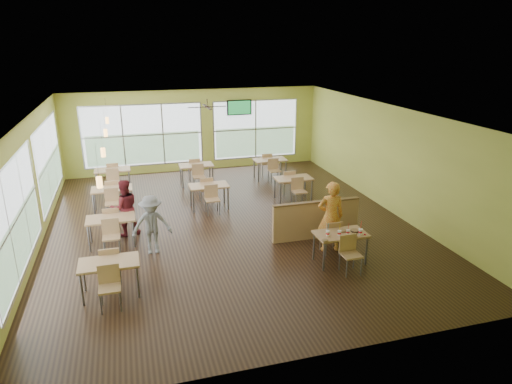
{
  "coord_description": "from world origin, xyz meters",
  "views": [
    {
      "loc": [
        -2.62,
        -11.85,
        5.08
      ],
      "look_at": [
        0.61,
        -0.65,
        1.13
      ],
      "focal_mm": 32.0,
      "sensor_mm": 36.0,
      "label": 1
    }
  ],
  "objects_px": {
    "man_plaid": "(331,217)",
    "food_basket": "(355,231)",
    "main_table": "(341,238)",
    "half_wall_divider": "(316,220)"
  },
  "relations": [
    {
      "from": "main_table",
      "to": "food_basket",
      "type": "height_order",
      "value": "main_table"
    },
    {
      "from": "man_plaid",
      "to": "food_basket",
      "type": "xyz_separation_m",
      "value": [
        0.31,
        -0.69,
        -0.13
      ]
    },
    {
      "from": "main_table",
      "to": "food_basket",
      "type": "distance_m",
      "value": 0.38
    },
    {
      "from": "man_plaid",
      "to": "food_basket",
      "type": "distance_m",
      "value": 0.76
    },
    {
      "from": "man_plaid",
      "to": "food_basket",
      "type": "bearing_deg",
      "value": 122.97
    },
    {
      "from": "main_table",
      "to": "half_wall_divider",
      "type": "xyz_separation_m",
      "value": [
        0.0,
        1.45,
        -0.11
      ]
    },
    {
      "from": "main_table",
      "to": "half_wall_divider",
      "type": "bearing_deg",
      "value": 90.0
    },
    {
      "from": "half_wall_divider",
      "to": "food_basket",
      "type": "xyz_separation_m",
      "value": [
        0.35,
        -1.47,
        0.25
      ]
    },
    {
      "from": "main_table",
      "to": "half_wall_divider",
      "type": "relative_size",
      "value": 0.63
    },
    {
      "from": "half_wall_divider",
      "to": "man_plaid",
      "type": "distance_m",
      "value": 0.87
    }
  ]
}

